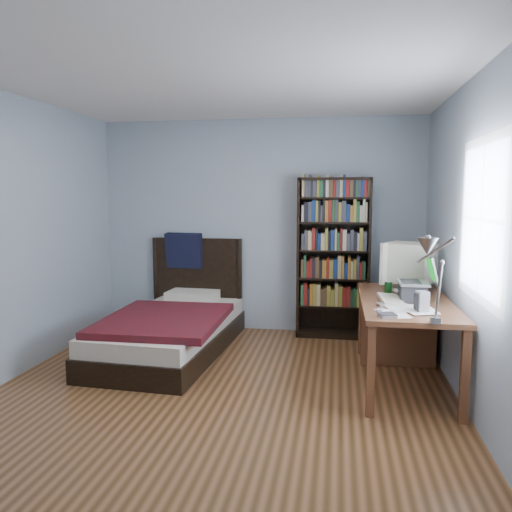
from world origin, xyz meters
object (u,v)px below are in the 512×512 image
object	(u,v)px
laptop	(415,288)
bookshelf	(333,258)
soda_can	(388,288)
desk	(398,323)
crt_monitor	(409,263)
desk_lamp	(429,256)
keyboard	(391,300)
speaker	(422,302)
bed	(173,326)

from	to	relation	value
laptop	bookshelf	world-z (taller)	bookshelf
laptop	soda_can	bearing A→B (deg)	131.30
desk	laptop	distance (m)	0.64
crt_monitor	desk_lamp	distance (m)	1.62
keyboard	speaker	world-z (taller)	speaker
crt_monitor	bookshelf	distance (m)	1.16
crt_monitor	speaker	bearing A→B (deg)	-90.75
crt_monitor	desk_lamp	world-z (taller)	desk_lamp
crt_monitor	soda_can	world-z (taller)	crt_monitor
desk	keyboard	distance (m)	0.64
laptop	desk_lamp	size ratio (longest dim) A/B	0.60
desk	crt_monitor	world-z (taller)	crt_monitor
laptop	desk	bearing A→B (deg)	98.18
speaker	bookshelf	bearing A→B (deg)	93.52
keyboard	bed	bearing A→B (deg)	159.75
laptop	desk_lamp	xyz separation A→B (m)	(-0.09, -1.13, 0.41)
bookshelf	bed	bearing A→B (deg)	-153.70
speaker	laptop	bearing A→B (deg)	71.71
bookshelf	desk_lamp	bearing A→B (deg)	-76.51
crt_monitor	laptop	bearing A→B (deg)	-90.66
bookshelf	speaker	bearing A→B (deg)	-69.05
desk	keyboard	world-z (taller)	keyboard
laptop	soda_can	world-z (taller)	laptop
laptop	bookshelf	distance (m)	1.55
laptop	desk_lamp	bearing A→B (deg)	-94.69
laptop	bed	size ratio (longest dim) A/B	0.18
crt_monitor	desk_lamp	size ratio (longest dim) A/B	0.85
desk	speaker	bearing A→B (deg)	-86.03
crt_monitor	desk	bearing A→B (deg)	168.96
soda_can	crt_monitor	bearing A→B (deg)	49.62
bookshelf	bed	xyz separation A→B (m)	(-1.64, -0.81, -0.65)
desk_lamp	bed	distance (m)	2.99
soda_can	bed	distance (m)	2.23
bookshelf	desk	bearing A→B (deg)	-55.35
desk	crt_monitor	bearing A→B (deg)	-11.04
laptop	soda_can	xyz separation A→B (m)	(-0.20, 0.22, -0.05)
desk	crt_monitor	xyz separation A→B (m)	(0.07, -0.01, 0.57)
speaker	bookshelf	distance (m)	1.94
laptop	bookshelf	size ratio (longest dim) A/B	0.21
desk	keyboard	bearing A→B (deg)	-104.04
crt_monitor	bed	bearing A→B (deg)	177.16
crt_monitor	keyboard	size ratio (longest dim) A/B	1.27
soda_can	bed	xyz separation A→B (m)	(-2.14, 0.35, -0.54)
crt_monitor	bed	distance (m)	2.45
speaker	desk_lamp	bearing A→B (deg)	-114.35
keyboard	bed	xyz separation A→B (m)	(-2.13, 0.63, -0.49)
laptop	soda_can	size ratio (longest dim) A/B	3.22
crt_monitor	bookshelf	size ratio (longest dim) A/B	0.30
speaker	bed	bearing A→B (deg)	139.38
soda_can	bookshelf	distance (m)	1.27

